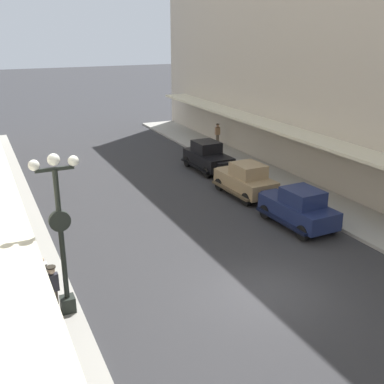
{
  "coord_description": "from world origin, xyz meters",
  "views": [
    {
      "loc": [
        -8.3,
        -11.87,
        8.69
      ],
      "look_at": [
        0.0,
        6.0,
        1.8
      ],
      "focal_mm": 44.3,
      "sensor_mm": 36.0,
      "label": 1
    }
  ],
  "objects_px": {
    "parked_car_2": "(246,179)",
    "pedestrian_1": "(43,279)",
    "lamp_post_with_clock": "(61,229)",
    "fire_hydrant": "(307,198)",
    "parked_car_1": "(299,207)",
    "pedestrian_2": "(53,290)",
    "parked_car_0": "(208,156)",
    "pedestrian_0": "(217,134)"
  },
  "relations": [
    {
      "from": "fire_hydrant",
      "to": "parked_car_1",
      "type": "bearing_deg",
      "value": -137.24
    },
    {
      "from": "parked_car_1",
      "to": "pedestrian_2",
      "type": "bearing_deg",
      "value": -166.2
    },
    {
      "from": "parked_car_2",
      "to": "pedestrian_1",
      "type": "relative_size",
      "value": 2.63
    },
    {
      "from": "parked_car_2",
      "to": "pedestrian_0",
      "type": "bearing_deg",
      "value": 70.21
    },
    {
      "from": "parked_car_0",
      "to": "fire_hydrant",
      "type": "relative_size",
      "value": 5.24
    },
    {
      "from": "pedestrian_2",
      "to": "lamp_post_with_clock",
      "type": "bearing_deg",
      "value": 1.98
    },
    {
      "from": "parked_car_1",
      "to": "pedestrian_1",
      "type": "height_order",
      "value": "parked_car_1"
    },
    {
      "from": "parked_car_2",
      "to": "lamp_post_with_clock",
      "type": "xyz_separation_m",
      "value": [
        -10.95,
        -7.39,
        2.04
      ]
    },
    {
      "from": "pedestrian_1",
      "to": "pedestrian_2",
      "type": "xyz_separation_m",
      "value": [
        0.2,
        -0.85,
        0.02
      ]
    },
    {
      "from": "parked_car_0",
      "to": "lamp_post_with_clock",
      "type": "relative_size",
      "value": 0.83
    },
    {
      "from": "parked_car_2",
      "to": "pedestrian_1",
      "type": "bearing_deg",
      "value": -150.42
    },
    {
      "from": "lamp_post_with_clock",
      "to": "pedestrian_0",
      "type": "xyz_separation_m",
      "value": [
        14.63,
        17.62,
        -1.97
      ]
    },
    {
      "from": "lamp_post_with_clock",
      "to": "pedestrian_0",
      "type": "relative_size",
      "value": 3.09
    },
    {
      "from": "fire_hydrant",
      "to": "pedestrian_0",
      "type": "xyz_separation_m",
      "value": [
        1.88,
        13.2,
        0.45
      ]
    },
    {
      "from": "pedestrian_1",
      "to": "parked_car_0",
      "type": "bearing_deg",
      "value": 44.62
    },
    {
      "from": "parked_car_2",
      "to": "parked_car_1",
      "type": "bearing_deg",
      "value": -89.57
    },
    {
      "from": "pedestrian_1",
      "to": "pedestrian_2",
      "type": "height_order",
      "value": "pedestrian_2"
    },
    {
      "from": "pedestrian_2",
      "to": "parked_car_0",
      "type": "bearing_deg",
      "value": 47.1
    },
    {
      "from": "parked_car_1",
      "to": "parked_car_0",
      "type": "bearing_deg",
      "value": 88.35
    },
    {
      "from": "parked_car_0",
      "to": "pedestrian_2",
      "type": "relative_size",
      "value": 2.57
    },
    {
      "from": "parked_car_1",
      "to": "fire_hydrant",
      "type": "xyz_separation_m",
      "value": [
        1.76,
        1.63,
        -0.38
      ]
    },
    {
      "from": "fire_hydrant",
      "to": "pedestrian_1",
      "type": "relative_size",
      "value": 0.5
    },
    {
      "from": "fire_hydrant",
      "to": "pedestrian_2",
      "type": "distance_m",
      "value": 13.88
    },
    {
      "from": "parked_car_0",
      "to": "fire_hydrant",
      "type": "height_order",
      "value": "parked_car_0"
    },
    {
      "from": "parked_car_2",
      "to": "lamp_post_with_clock",
      "type": "distance_m",
      "value": 13.37
    },
    {
      "from": "parked_car_0",
      "to": "pedestrian_0",
      "type": "xyz_separation_m",
      "value": [
        3.37,
        5.08,
        0.07
      ]
    },
    {
      "from": "lamp_post_with_clock",
      "to": "fire_hydrant",
      "type": "relative_size",
      "value": 6.29
    },
    {
      "from": "parked_car_1",
      "to": "pedestrian_1",
      "type": "bearing_deg",
      "value": -170.44
    },
    {
      "from": "parked_car_2",
      "to": "lamp_post_with_clock",
      "type": "bearing_deg",
      "value": -146.01
    },
    {
      "from": "fire_hydrant",
      "to": "lamp_post_with_clock",
      "type": "bearing_deg",
      "value": -160.91
    },
    {
      "from": "pedestrian_2",
      "to": "fire_hydrant",
      "type": "bearing_deg",
      "value": 18.61
    },
    {
      "from": "parked_car_1",
      "to": "lamp_post_with_clock",
      "type": "relative_size",
      "value": 0.83
    },
    {
      "from": "lamp_post_with_clock",
      "to": "fire_hydrant",
      "type": "height_order",
      "value": "lamp_post_with_clock"
    },
    {
      "from": "pedestrian_2",
      "to": "parked_car_1",
      "type": "bearing_deg",
      "value": 13.8
    },
    {
      "from": "parked_car_0",
      "to": "pedestrian_0",
      "type": "relative_size",
      "value": 2.57
    },
    {
      "from": "pedestrian_1",
      "to": "pedestrian_0",
      "type": "bearing_deg",
      "value": 47.79
    },
    {
      "from": "pedestrian_0",
      "to": "pedestrian_2",
      "type": "height_order",
      "value": "same"
    },
    {
      "from": "fire_hydrant",
      "to": "pedestrian_1",
      "type": "xyz_separation_m",
      "value": [
        -13.34,
        -3.58,
        0.43
      ]
    },
    {
      "from": "parked_car_1",
      "to": "pedestrian_1",
      "type": "xyz_separation_m",
      "value": [
        -11.58,
        -1.95,
        0.05
      ]
    },
    {
      "from": "parked_car_2",
      "to": "pedestrian_0",
      "type": "distance_m",
      "value": 10.87
    },
    {
      "from": "parked_car_0",
      "to": "pedestrian_2",
      "type": "xyz_separation_m",
      "value": [
        -11.66,
        -12.55,
        0.07
      ]
    },
    {
      "from": "fire_hydrant",
      "to": "pedestrian_1",
      "type": "height_order",
      "value": "pedestrian_1"
    }
  ]
}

